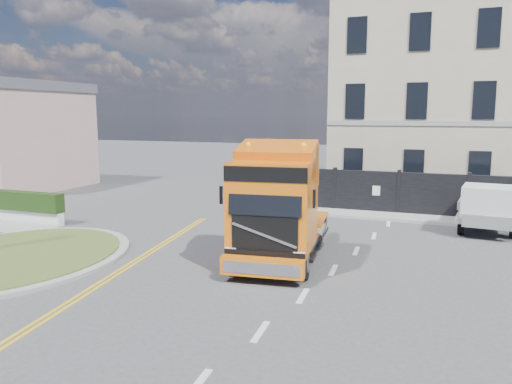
% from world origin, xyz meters
% --- Properties ---
extents(ground, '(120.00, 120.00, 0.00)m').
position_xyz_m(ground, '(0.00, 0.00, 0.00)').
color(ground, '#424244').
rests_on(ground, ground).
extents(traffic_island, '(6.80, 6.80, 0.17)m').
position_xyz_m(traffic_island, '(-7.00, -3.00, 0.08)').
color(traffic_island, gray).
rests_on(traffic_island, ground).
extents(seaside_bldg_pink, '(8.00, 8.00, 6.00)m').
position_xyz_m(seaside_bldg_pink, '(-20.00, 9.00, 3.00)').
color(seaside_bldg_pink, '#C39F98').
rests_on(seaside_bldg_pink, ground).
extents(hoarding_fence, '(18.80, 0.25, 2.00)m').
position_xyz_m(hoarding_fence, '(6.55, 9.00, 1.00)').
color(hoarding_fence, black).
rests_on(hoarding_fence, ground).
extents(georgian_building, '(12.30, 10.30, 12.80)m').
position_xyz_m(georgian_building, '(6.00, 16.50, 5.77)').
color(georgian_building, '#C1B799').
rests_on(georgian_building, ground).
extents(pavement_far, '(20.00, 1.60, 0.12)m').
position_xyz_m(pavement_far, '(6.00, 8.10, 0.06)').
color(pavement_far, gray).
rests_on(pavement_far, ground).
extents(truck, '(3.04, 6.47, 3.74)m').
position_xyz_m(truck, '(1.15, -0.32, 1.67)').
color(truck, black).
rests_on(truck, ground).
extents(flatbed_pickup, '(2.38, 4.87, 1.95)m').
position_xyz_m(flatbed_pickup, '(7.58, 6.43, 1.05)').
color(flatbed_pickup, slate).
rests_on(flatbed_pickup, ground).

